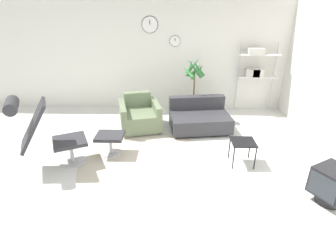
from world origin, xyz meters
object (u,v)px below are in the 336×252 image
object	(u,v)px
crt_television	(332,185)
shelf_unit	(256,66)
couch_low	(199,118)
armchair_red	(140,116)
ottoman	(110,139)
potted_plant	(194,88)
lounge_chair	(42,128)
side_table	(243,144)

from	to	relation	value
crt_television	shelf_unit	xyz separation A→B (m)	(-0.18, 3.45, 0.86)
couch_low	crt_television	size ratio (longest dim) A/B	2.23
armchair_red	crt_television	world-z (taller)	armchair_red
ottoman	potted_plant	xyz separation A→B (m)	(1.60, 1.81, 0.44)
ottoman	potted_plant	bearing A→B (deg)	48.53
lounge_chair	potted_plant	size ratio (longest dim) A/B	0.86
shelf_unit	potted_plant	bearing A→B (deg)	-164.58
armchair_red	potted_plant	size ratio (longest dim) A/B	0.74
lounge_chair	shelf_unit	world-z (taller)	shelf_unit
couch_low	lounge_chair	bearing A→B (deg)	24.05
lounge_chair	side_table	distance (m)	3.26
armchair_red	crt_television	distance (m)	3.73
couch_low	shelf_unit	xyz separation A→B (m)	(1.40, 1.06, 0.92)
armchair_red	potted_plant	xyz separation A→B (m)	(1.21, 0.67, 0.46)
armchair_red	shelf_unit	world-z (taller)	shelf_unit
ottoman	armchair_red	distance (m)	1.20
couch_low	side_table	world-z (taller)	couch_low
potted_plant	shelf_unit	world-z (taller)	shelf_unit
armchair_red	shelf_unit	distance (m)	3.04
ottoman	side_table	size ratio (longest dim) A/B	1.15
couch_low	shelf_unit	distance (m)	1.99
ottoman	crt_television	distance (m)	3.50
side_table	shelf_unit	size ratio (longest dim) A/B	0.25
side_table	crt_television	distance (m)	1.37
lounge_chair	potted_plant	bearing A→B (deg)	106.01
potted_plant	lounge_chair	bearing A→B (deg)	-138.30
couch_low	potted_plant	bearing A→B (deg)	-89.03
crt_television	ottoman	bearing A→B (deg)	39.86
ottoman	couch_low	distance (m)	2.05
crt_television	side_table	bearing A→B (deg)	15.53
side_table	potted_plant	xyz separation A→B (m)	(-0.70, 2.07, 0.37)
ottoman	shelf_unit	distance (m)	3.90
armchair_red	couch_low	bearing A→B (deg)	166.77
shelf_unit	couch_low	bearing A→B (deg)	-142.83
side_table	armchair_red	bearing A→B (deg)	143.83
side_table	potted_plant	size ratio (longest dim) A/B	0.29
lounge_chair	potted_plant	xyz separation A→B (m)	(2.53, 2.26, 0.02)
couch_low	crt_television	xyz separation A→B (m)	(1.58, -2.38, 0.06)
couch_low	crt_television	world-z (taller)	couch_low
potted_plant	couch_low	bearing A→B (deg)	-81.63
ottoman	shelf_unit	world-z (taller)	shelf_unit
armchair_red	crt_television	bearing A→B (deg)	126.59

